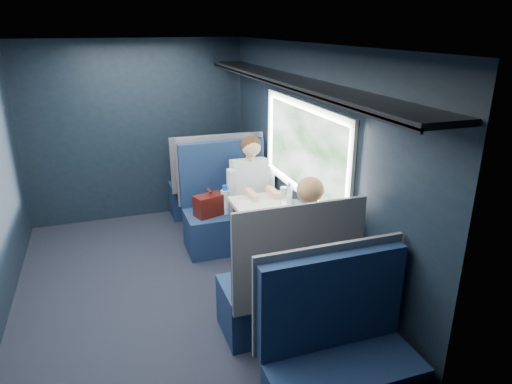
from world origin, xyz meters
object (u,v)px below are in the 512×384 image
object	(u,v)px
seat_row_back	(340,363)
cup	(283,191)
table	(269,218)
seat_row_front	(209,186)
woman	(306,241)
seat_bay_near	(227,211)
bottle_small	(290,193)
laptop	(300,200)
seat_bay_far	(285,289)
man	(253,189)

from	to	relation	value
seat_row_back	cup	xyz separation A→B (m)	(0.48, 2.15, 0.38)
table	seat_row_front	xyz separation A→B (m)	(-0.18, 1.80, -0.25)
woman	seat_row_front	bearing A→B (deg)	95.70
woman	cup	bearing A→B (deg)	77.72
table	seat_row_front	distance (m)	1.82
table	cup	size ratio (longest dim) A/B	11.00
seat_bay_near	bottle_small	xyz separation A→B (m)	(0.49, -0.68, 0.40)
seat_row_front	laptop	size ratio (longest dim) A/B	3.78
table	seat_bay_far	bearing A→B (deg)	-101.78
cup	woman	bearing A→B (deg)	-102.28
man	woman	size ratio (longest dim) A/B	1.00
table	bottle_small	bearing A→B (deg)	32.07
seat_bay_near	man	world-z (taller)	man
seat_bay_near	man	distance (m)	0.43
seat_row_front	bottle_small	distance (m)	1.73
table	seat_bay_far	distance (m)	0.93
bottle_small	seat_row_back	bearing A→B (deg)	-103.61
seat_bay_far	laptop	distance (m)	1.11
table	seat_bay_near	xyz separation A→B (m)	(-0.19, 0.87, -0.24)
laptop	cup	bearing A→B (deg)	97.76
seat_row_front	laptop	distance (m)	1.89
laptop	bottle_small	xyz separation A→B (m)	(-0.05, 0.17, 0.03)
man	cup	size ratio (longest dim) A/B	14.55
man	cup	distance (m)	0.42
laptop	man	bearing A→B (deg)	112.04
seat_row_back	woman	distance (m)	1.16
seat_bay_near	cup	xyz separation A→B (m)	(0.49, -0.52, 0.36)
table	man	distance (m)	0.70
man	cup	bearing A→B (deg)	-56.62
man	bottle_small	size ratio (longest dim) A/B	6.74
man	laptop	xyz separation A→B (m)	(0.28, -0.68, 0.08)
woman	laptop	distance (m)	0.78
table	seat_bay_far	world-z (taller)	seat_bay_far
seat_bay_far	cup	distance (m)	1.37
man	seat_bay_far	bearing A→B (deg)	-99.03
man	cup	xyz separation A→B (m)	(0.23, -0.35, 0.07)
laptop	cup	world-z (taller)	laptop
man	woman	bearing A→B (deg)	-90.00
man	seat_row_front	bearing A→B (deg)	102.83
seat_bay_far	man	xyz separation A→B (m)	(0.25, 1.57, 0.30)
laptop	table	bearing A→B (deg)	-176.77
man	seat_row_back	bearing A→B (deg)	-95.72
seat_row_front	bottle_small	size ratio (longest dim) A/B	5.91
seat_row_front	table	bearing A→B (deg)	-84.20
table	laptop	size ratio (longest dim) A/B	3.25
seat_row_back	bottle_small	bearing A→B (deg)	76.39
seat_row_back	table	bearing A→B (deg)	84.20
table	man	world-z (taller)	man
woman	seat_bay_near	bearing A→B (deg)	99.37
seat_row_back	man	distance (m)	2.53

